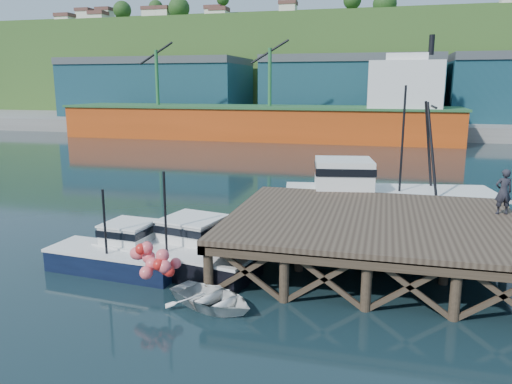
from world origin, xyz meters
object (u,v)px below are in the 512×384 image
(dockworker, at_px, (503,192))
(dinghy, at_px, (212,298))
(boat_navy, at_px, (119,253))
(trawler, at_px, (385,197))
(boat_black, at_px, (181,250))

(dockworker, bearing_deg, dinghy, 22.67)
(boat_navy, distance_m, trawler, 14.50)
(boat_navy, bearing_deg, trawler, 47.60)
(trawler, relative_size, dinghy, 3.53)
(boat_navy, height_order, trawler, trawler)
(boat_navy, bearing_deg, dockworker, 23.23)
(trawler, bearing_deg, dockworker, -53.32)
(trawler, distance_m, dockworker, 6.95)
(boat_navy, height_order, boat_black, boat_black)
(trawler, xyz_separation_m, dockworker, (4.89, -4.69, 1.55))
(trawler, bearing_deg, dinghy, -124.33)
(trawler, distance_m, dinghy, 13.61)
(dinghy, bearing_deg, boat_navy, 86.17)
(trawler, relative_size, dockworker, 5.98)
(trawler, bearing_deg, boat_navy, -147.13)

